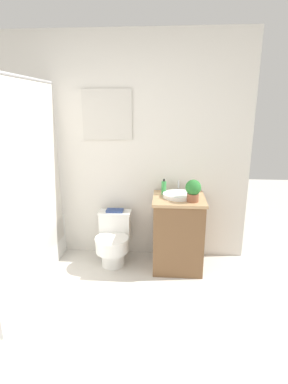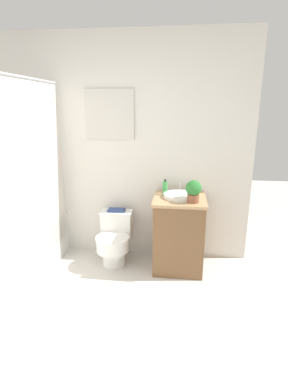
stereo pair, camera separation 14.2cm
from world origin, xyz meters
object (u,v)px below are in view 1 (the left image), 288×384
object	(u,v)px
toilet	(114,240)
potted_plant	(193,190)
sink	(179,195)
book_on_tank	(115,211)
soap_bottle	(164,188)

from	to	relation	value
toilet	potted_plant	size ratio (longest dim) A/B	2.53
toilet	sink	xyz separation A→B (m)	(0.72, 0.00, 0.54)
sink	toilet	bearing A→B (deg)	-179.70
toilet	book_on_tank	distance (m)	0.33
sink	book_on_tank	bearing A→B (deg)	169.89
toilet	sink	world-z (taller)	sink
soap_bottle	potted_plant	xyz separation A→B (m)	(0.29, -0.24, 0.05)
soap_bottle	book_on_tank	bearing A→B (deg)	175.40
potted_plant	toilet	bearing A→B (deg)	170.05
sink	book_on_tank	distance (m)	0.77
soap_bottle	potted_plant	bearing A→B (deg)	-38.68
soap_bottle	book_on_tank	xyz separation A→B (m)	(-0.55, 0.04, -0.30)
book_on_tank	sink	bearing A→B (deg)	-10.11
toilet	sink	bearing A→B (deg)	0.30
sink	soap_bottle	size ratio (longest dim) A/B	2.23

